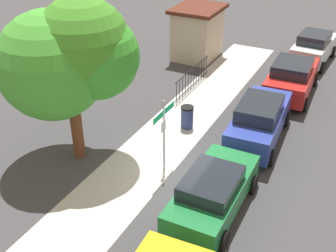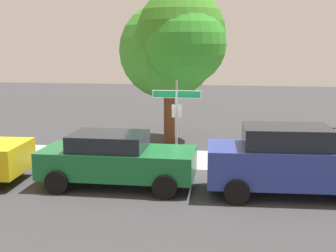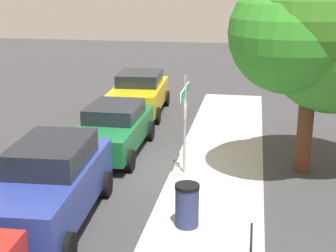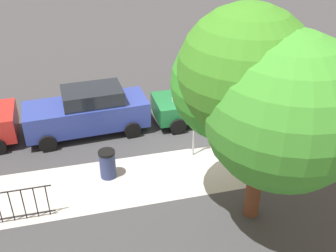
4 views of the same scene
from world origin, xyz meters
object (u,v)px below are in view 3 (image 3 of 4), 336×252
(street_sign, at_px, (185,108))
(car_blue, at_px, (51,184))
(car_yellow, at_px, (139,93))
(shade_tree, at_px, (315,33))
(car_green, at_px, (113,128))
(trash_bin, at_px, (187,205))

(street_sign, height_order, car_blue, street_sign)
(car_yellow, bearing_deg, street_sign, 20.93)
(car_yellow, relative_size, car_blue, 0.91)
(shade_tree, distance_m, car_green, 6.62)
(car_yellow, relative_size, car_green, 0.99)
(car_green, height_order, trash_bin, car_green)
(car_yellow, bearing_deg, car_blue, -1.54)
(street_sign, xyz_separation_m, shade_tree, (-0.50, 3.32, 2.03))
(street_sign, relative_size, shade_tree, 0.46)
(street_sign, distance_m, shade_tree, 3.92)
(car_blue, bearing_deg, trash_bin, 93.52)
(street_sign, bearing_deg, shade_tree, 98.63)
(street_sign, bearing_deg, car_blue, -35.89)
(shade_tree, height_order, car_green, shade_tree)
(car_green, bearing_deg, street_sign, 60.37)
(car_green, bearing_deg, shade_tree, 81.04)
(street_sign, height_order, car_green, street_sign)
(street_sign, distance_m, car_yellow, 6.82)
(shade_tree, bearing_deg, street_sign, -81.37)
(car_yellow, height_order, car_blue, car_blue)
(street_sign, xyz_separation_m, car_blue, (3.44, -2.49, -0.97))
(street_sign, distance_m, car_blue, 4.35)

